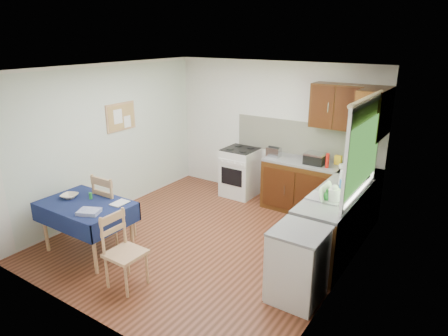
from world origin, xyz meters
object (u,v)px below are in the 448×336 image
Objects in this scene: chair_far at (112,205)px; kettle at (334,194)px; chair_near at (122,249)px; sandwich_press at (315,158)px; toaster at (274,152)px; dish_rack at (325,197)px; dining_table at (86,210)px.

chair_far is 4.35× the size of kettle.
sandwich_press is at bearing -19.03° from chair_near.
kettle is (2.91, 1.11, 0.46)m from chair_far.
toaster is 1.01× the size of kettle.
sandwich_press is 1.49m from dish_rack.
toaster is (1.38, 2.91, 0.34)m from dining_table.
kettle reaches higher than chair_near.
kettle reaches higher than dining_table.
dish_rack is at bearing -51.27° from toaster.
dining_table is at bearing -115.94° from sandwich_press.
kettle is at bearing -160.40° from chair_far.
kettle is (0.79, -1.37, 0.01)m from sandwich_press.
dining_table is 1.05m from chair_near.
toaster reaches higher than chair_near.
toaster is 1.93m from dish_rack.
toaster is 2.05m from kettle.
kettle is at bearing -7.97° from dish_rack.
dish_rack is (1.41, -1.32, -0.06)m from toaster.
chair_near is at bearing -27.93° from dining_table.
dish_rack is at bearing 17.38° from dining_table.
sandwich_press is (2.13, 2.93, 0.35)m from dining_table.
sandwich_press is 1.59m from kettle.
dining_table is 3.33m from kettle.
chair_near is 2.70m from kettle.
sandwich_press is (0.75, 0.01, 0.01)m from toaster.
sandwich_press reaches higher than dining_table.
dish_rack is (2.78, 1.15, 0.38)m from chair_far.
dining_table is 5.20× the size of kettle.
chair_far is at bearing -120.40° from sandwich_press.
toaster is at bearing 148.09° from dish_rack.
chair_near is 2.92× the size of sandwich_press.
chair_far is (0.01, 0.44, -0.10)m from dining_table.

